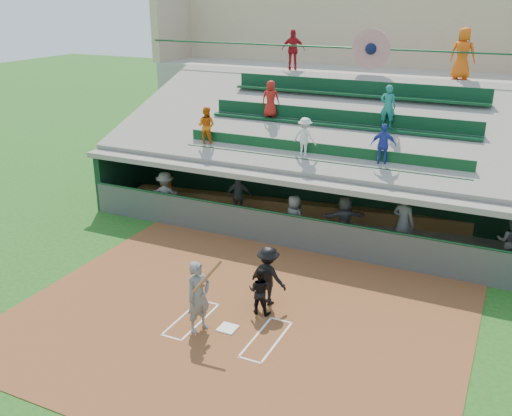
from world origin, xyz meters
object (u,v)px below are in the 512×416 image
at_px(home_plate, 228,328).
at_px(batter_at_plate, 199,297).
at_px(water_cooler, 166,186).
at_px(white_table, 165,200).
at_px(catcher, 260,291).

bearing_deg(home_plate, batter_at_plate, -152.19).
xyz_separation_m(batter_at_plate, water_cooler, (-5.28, 6.55, 0.00)).
height_order(home_plate, batter_at_plate, batter_at_plate).
xyz_separation_m(home_plate, water_cooler, (-5.87, 6.23, 0.89)).
relative_size(white_table, water_cooler, 1.95).
bearing_deg(home_plate, white_table, 133.73).
xyz_separation_m(batter_at_plate, white_table, (-5.34, 6.51, -0.54)).
xyz_separation_m(batter_at_plate, catcher, (0.97, 1.33, -0.29)).
height_order(catcher, white_table, catcher).
bearing_deg(catcher, home_plate, 65.46).
bearing_deg(water_cooler, batter_at_plate, -51.11).
distance_m(catcher, water_cooler, 8.15).
bearing_deg(white_table, water_cooler, 47.86).
bearing_deg(home_plate, water_cooler, 133.30).
bearing_deg(water_cooler, white_table, -149.37).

